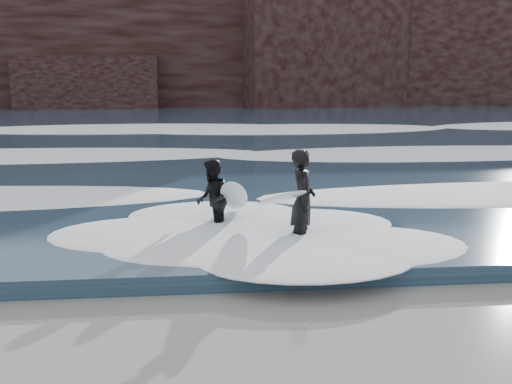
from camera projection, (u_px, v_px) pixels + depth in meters
sea at (205, 125)px, 34.78m from camera, size 90.00×52.00×0.30m
headland at (198, 44)px, 50.43m from camera, size 70.00×9.00×10.00m
foam_near at (229, 190)px, 15.22m from camera, size 60.00×3.20×0.20m
foam_mid at (216, 151)px, 22.05m from camera, size 60.00×4.00×0.24m
foam_far at (207, 126)px, 30.82m from camera, size 60.00×4.80×0.30m
surfer_left at (300, 200)px, 11.45m from camera, size 1.19×1.92×1.85m
surfer_right at (215, 199)px, 12.27m from camera, size 1.08×1.81×1.55m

